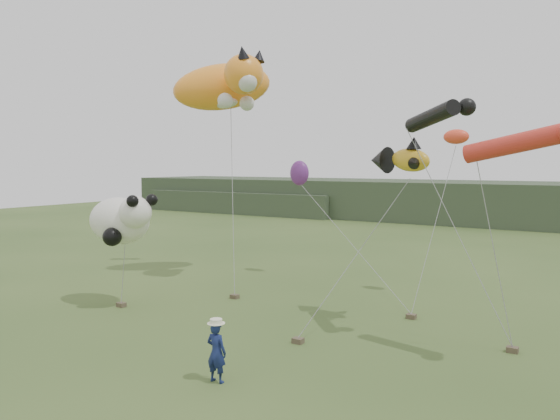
{
  "coord_description": "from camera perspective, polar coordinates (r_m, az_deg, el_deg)",
  "views": [
    {
      "loc": [
        8.23,
        -11.99,
        5.84
      ],
      "look_at": [
        -1.12,
        3.0,
        4.33
      ],
      "focal_mm": 35.0,
      "sensor_mm": 36.0,
      "label": 1
    }
  ],
  "objects": [
    {
      "name": "ground",
      "position": [
        15.67,
        -2.44,
        -17.01
      ],
      "size": [
        120.0,
        120.0,
        0.0
      ],
      "primitive_type": "plane",
      "color": "#385123",
      "rests_on": "ground"
    },
    {
      "name": "sandbag_anchors",
      "position": [
        20.65,
        2.43,
        -11.31
      ],
      "size": [
        14.82,
        4.98,
        0.18
      ],
      "color": "brown",
      "rests_on": "ground"
    },
    {
      "name": "panda_kite",
      "position": [
        23.16,
        -16.23,
        -1.0
      ],
      "size": [
        3.38,
        2.19,
        2.1
      ],
      "color": "white",
      "rests_on": "ground"
    },
    {
      "name": "misc_kites",
      "position": [
        27.07,
        6.56,
        4.9
      ],
      "size": [
        9.18,
        1.24,
        2.61
      ],
      "color": "#F74428",
      "rests_on": "ground"
    },
    {
      "name": "headland",
      "position": [
        57.94,
        20.58,
        0.69
      ],
      "size": [
        90.0,
        13.0,
        4.0
      ],
      "color": "#2D3D28",
      "rests_on": "ground"
    },
    {
      "name": "tube_kites",
      "position": [
        17.6,
        20.63,
        7.92
      ],
      "size": [
        5.65,
        3.09,
        2.01
      ],
      "color": "black",
      "rests_on": "ground"
    },
    {
      "name": "festival_attendant",
      "position": [
        15.13,
        -6.66,
        -14.54
      ],
      "size": [
        0.61,
        0.41,
        1.64
      ],
      "primitive_type": "imported",
      "rotation": [
        0.0,
        0.0,
        3.17
      ],
      "color": "navy",
      "rests_on": "ground"
    },
    {
      "name": "fish_kite",
      "position": [
        20.24,
        12.32,
        5.2
      ],
      "size": [
        2.66,
        1.75,
        1.31
      ],
      "color": "gold",
      "rests_on": "ground"
    },
    {
      "name": "cat_kite",
      "position": [
        28.43,
        -5.6,
        12.87
      ],
      "size": [
        6.8,
        5.51,
        3.12
      ],
      "color": "orange",
      "rests_on": "ground"
    }
  ]
}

